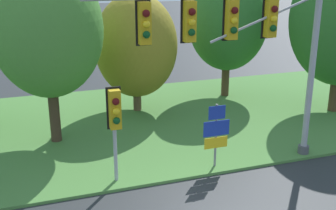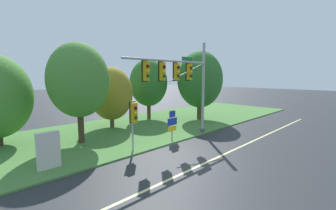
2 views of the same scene
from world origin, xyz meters
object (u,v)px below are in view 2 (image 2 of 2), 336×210
Objects in this scene: tree_tall_centre at (149,83)px; info_kiosk at (48,151)px; tree_mid_verge at (111,94)px; tree_right_far at (200,80)px; route_sign_post at (172,123)px; pedestrian_signal_near_kerb at (134,116)px; tree_behind_signpost at (79,80)px; traffic_signal_mast at (182,78)px.

tree_tall_centre is 14.40m from info_kiosk.
info_kiosk is (-7.21, -5.92, -2.18)m from tree_mid_verge.
tree_right_far is (3.76, -4.07, 0.36)m from tree_tall_centre.
route_sign_post is at bearing -155.71° from tree_right_far.
tree_mid_verge is at bearing 69.61° from pedestrian_signal_near_kerb.
info_kiosk is (-3.14, -3.28, -3.45)m from tree_behind_signpost.
pedestrian_signal_near_kerb is at bearing -162.32° from tree_right_far.
traffic_signal_mast is 8.49m from tree_tall_centre.
tree_tall_centre reaches higher than tree_mid_verge.
tree_right_far is at bearing 27.74° from traffic_signal_mast.
traffic_signal_mast is at bearing -113.07° from tree_tall_centre.
route_sign_post is at bearing -82.47° from tree_mid_verge.
tree_behind_signpost is 3.68× the size of info_kiosk.
traffic_signal_mast is 1.09× the size of tree_right_far.
pedestrian_signal_near_kerb is 0.45× the size of tree_behind_signpost.
tree_tall_centre is 3.44× the size of info_kiosk.
info_kiosk is at bearing -151.21° from tree_tall_centre.
traffic_signal_mast is at bearing -36.08° from tree_behind_signpost.
tree_tall_centre is (9.20, 3.50, -0.44)m from tree_behind_signpost.
tree_behind_signpost is at bearing 177.51° from tree_right_far.
tree_right_far reaches higher than pedestrian_signal_near_kerb.
pedestrian_signal_near_kerb is at bearing -179.33° from route_sign_post.
tree_tall_centre reaches higher than pedestrian_signal_near_kerb.
route_sign_post is 9.16m from tree_tall_centre.
tree_tall_centre is at bearing 28.79° from info_kiosk.
tree_right_far reaches higher than route_sign_post.
tree_right_far is (7.08, 3.72, -0.23)m from traffic_signal_mast.
tree_mid_verge is (2.55, 6.85, 0.85)m from pedestrian_signal_near_kerb.
info_kiosk is at bearing 168.69° from pedestrian_signal_near_kerb.
route_sign_post is (-0.92, 0.12, -3.24)m from traffic_signal_mast.
route_sign_post is 1.18× the size of info_kiosk.
tree_tall_centre is at bearing 61.12° from route_sign_post.
route_sign_post is at bearing -118.88° from tree_tall_centre.
tree_behind_signpost is at bearing 109.80° from pedestrian_signal_near_kerb.
tree_right_far is at bearing -19.84° from tree_mid_verge.
tree_behind_signpost is at bearing 139.97° from route_sign_post.
tree_mid_verge is 0.85× the size of tree_tall_centre.
tree_behind_signpost is (-1.52, 4.21, 2.12)m from pedestrian_signal_near_kerb.
pedestrian_signal_near_kerb is (-4.36, 0.08, -2.27)m from traffic_signal_mast.
tree_right_far is at bearing 24.29° from route_sign_post.
traffic_signal_mast is at bearing -75.32° from tree_mid_verge.
route_sign_post is 0.40× the size of tree_mid_verge.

